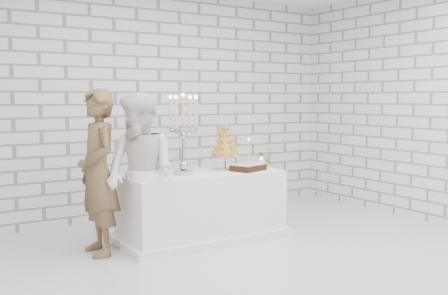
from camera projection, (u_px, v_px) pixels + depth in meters
The scene contains 11 objects.
ground at pixel (246, 268), 4.85m from camera, with size 6.00×5.00×0.01m, color silver.
wall_back at pixel (138, 104), 6.81m from camera, with size 6.00×0.01×3.00m, color white.
cake_table at pixel (202, 205), 5.86m from camera, with size 1.80×0.80×0.75m, color white.
groom at pixel (98, 172), 5.22m from camera, with size 0.61×0.40×1.68m, color brown.
bride at pixel (140, 175), 5.20m from camera, with size 0.80×0.62×1.64m, color white.
candelabra at pixel (183, 134), 5.60m from camera, with size 0.36×0.36×0.88m, color #A8A9B3, non-canonical shape.
croquembouche at pixel (225, 147), 6.05m from camera, with size 0.35×0.35×0.53m, color #9E6D20, non-canonical shape.
chocolate_cake at pixel (248, 167), 5.96m from camera, with size 0.37×0.26×0.08m, color black.
pillar_candle at pixel (261, 164), 6.08m from camera, with size 0.08×0.08×0.12m, color white.
extra_taper at pixel (249, 153), 6.33m from camera, with size 0.06×0.06×0.32m, color beige.
flowers at pixel (264, 157), 6.25m from camera, with size 0.21×0.18×0.24m, color #477034.
Camera 1 is at (-2.70, -3.88, 1.59)m, focal length 41.64 mm.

